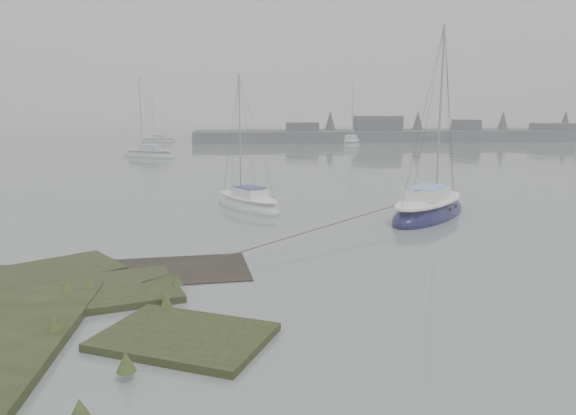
# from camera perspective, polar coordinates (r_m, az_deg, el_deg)

# --- Properties ---
(ground) EXTENTS (160.00, 160.00, 0.00)m
(ground) POSITION_cam_1_polar(r_m,az_deg,el_deg) (42.35, -7.34, 3.68)
(ground) COLOR slate
(ground) RESTS_ON ground
(far_shoreline) EXTENTS (60.00, 8.00, 4.15)m
(far_shoreline) POSITION_cam_1_polar(r_m,az_deg,el_deg) (78.17, 13.84, 7.24)
(far_shoreline) COLOR #4C4F51
(far_shoreline) RESTS_ON ground
(sailboat_main) EXTENTS (5.76, 6.29, 9.08)m
(sailboat_main) POSITION_cam_1_polar(r_m,az_deg,el_deg) (25.89, 14.11, -0.33)
(sailboat_main) COLOR #0E0D39
(sailboat_main) RESTS_ON ground
(sailboat_white) EXTENTS (3.92, 5.05, 6.94)m
(sailboat_white) POSITION_cam_1_polar(r_m,az_deg,el_deg) (27.19, -4.10, 0.34)
(sailboat_white) COLOR silver
(sailboat_white) RESTS_ON ground
(sailboat_far_a) EXTENTS (5.83, 4.31, 7.94)m
(sailboat_far_a) POSITION_cam_1_polar(r_m,az_deg,el_deg) (54.16, -13.93, 5.22)
(sailboat_far_a) COLOR silver
(sailboat_far_a) RESTS_ON ground
(sailboat_far_b) EXTENTS (3.51, 6.19, 8.31)m
(sailboat_far_b) POSITION_cam_1_polar(r_m,az_deg,el_deg) (66.75, 6.46, 6.44)
(sailboat_far_b) COLOR #A9ADB2
(sailboat_far_b) RESTS_ON ground
(sailboat_far_c) EXTENTS (4.56, 1.93, 6.25)m
(sailboat_far_c) POSITION_cam_1_polar(r_m,az_deg,el_deg) (74.68, -13.01, 6.62)
(sailboat_far_c) COLOR #A0A3A8
(sailboat_far_c) RESTS_ON ground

